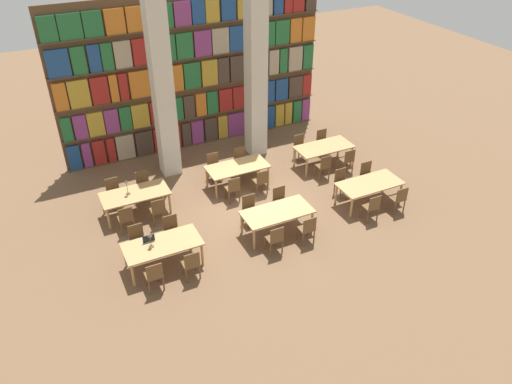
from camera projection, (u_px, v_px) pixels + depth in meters
name	position (u px, v px, depth m)	size (l,w,h in m)	color
ground_plane	(254.00, 208.00, 15.47)	(40.00, 40.00, 0.00)	brown
bookshelf_bank	(195.00, 76.00, 17.65)	(9.74, 0.35, 5.50)	brown
pillar_left	(162.00, 89.00, 15.66)	(0.62, 0.62, 6.00)	beige
pillar_center	(256.00, 73.00, 16.86)	(0.62, 0.62, 6.00)	beige
reading_table_0	(162.00, 246.00, 12.88)	(2.00, 0.98, 0.73)	tan
chair_0	(154.00, 275.00, 12.22)	(0.42, 0.40, 0.89)	brown
chair_1	(138.00, 239.00, 13.38)	(0.42, 0.40, 0.89)	brown
chair_2	(191.00, 263.00, 12.57)	(0.42, 0.40, 0.89)	brown
chair_3	(172.00, 230.00, 13.73)	(0.42, 0.40, 0.89)	brown
desk_lamp_0	(150.00, 238.00, 12.59)	(0.14, 0.14, 0.40)	brown
laptop	(148.00, 239.00, 12.94)	(0.32, 0.22, 0.21)	silver
reading_table_1	(277.00, 213.00, 14.08)	(2.00, 0.98, 0.73)	tan
chair_4	(275.00, 238.00, 13.41)	(0.42, 0.40, 0.89)	brown
chair_5	(250.00, 208.00, 14.58)	(0.42, 0.40, 0.89)	brown
chair_6	(307.00, 228.00, 13.78)	(0.42, 0.40, 0.89)	brown
chair_7	(281.00, 200.00, 14.95)	(0.42, 0.40, 0.89)	brown
reading_table_2	(370.00, 185.00, 15.33)	(2.00, 0.98, 0.73)	tan
chair_8	(372.00, 206.00, 14.67)	(0.42, 0.40, 0.89)	brown
chair_9	(342.00, 181.00, 15.83)	(0.42, 0.40, 0.89)	brown
chair_10	(399.00, 198.00, 15.03)	(0.42, 0.40, 0.89)	brown
chair_11	(367.00, 174.00, 16.20)	(0.42, 0.40, 0.89)	brown
reading_table_3	(135.00, 195.00, 14.86)	(2.00, 0.98, 0.73)	tan
chair_12	(126.00, 218.00, 14.19)	(0.42, 0.40, 0.89)	brown
chair_13	(114.00, 191.00, 15.35)	(0.42, 0.40, 0.89)	brown
chair_14	(158.00, 210.00, 14.53)	(0.42, 0.40, 0.89)	brown
chair_15	(144.00, 184.00, 15.70)	(0.42, 0.40, 0.89)	brown
desk_lamp_1	(127.00, 185.00, 14.59)	(0.14, 0.14, 0.49)	brown
reading_table_4	(237.00, 168.00, 16.19)	(2.00, 0.98, 0.73)	tan
chair_16	(233.00, 188.00, 15.51)	(0.42, 0.40, 0.89)	brown
chair_17	(214.00, 165.00, 16.68)	(0.42, 0.40, 0.89)	brown
chair_18	(261.00, 181.00, 15.87)	(0.42, 0.40, 0.89)	brown
chair_19	(241.00, 159.00, 17.03)	(0.42, 0.40, 0.89)	brown
reading_table_5	(324.00, 148.00, 17.32)	(2.00, 0.98, 0.73)	tan
chair_20	(323.00, 166.00, 16.66)	(0.42, 0.40, 0.89)	brown
chair_21	(300.00, 146.00, 17.82)	(0.42, 0.40, 0.89)	brown
chair_22	(347.00, 160.00, 17.01)	(0.42, 0.40, 0.89)	brown
chair_23	(323.00, 141.00, 18.17)	(0.42, 0.40, 0.89)	brown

